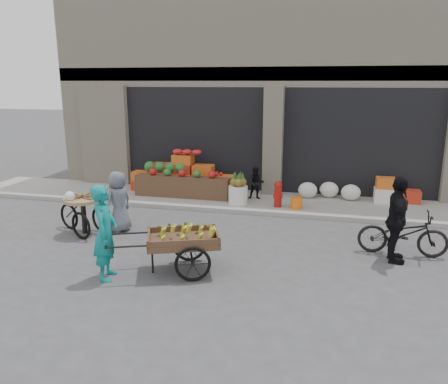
% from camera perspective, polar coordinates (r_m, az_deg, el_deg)
% --- Properties ---
extents(ground, '(80.00, 80.00, 0.00)m').
position_cam_1_polar(ground, '(8.60, 1.84, -8.99)').
color(ground, '#424244').
rests_on(ground, ground).
extents(sidewalk, '(18.00, 2.20, 0.12)m').
position_cam_1_polar(sidewalk, '(12.40, 5.70, -1.39)').
color(sidewalk, gray).
rests_on(sidewalk, ground).
extents(building, '(14.00, 6.45, 7.00)m').
position_cam_1_polar(building, '(15.85, 8.05, 14.07)').
color(building, beige).
rests_on(building, ground).
extents(fruit_display, '(3.10, 1.12, 1.24)m').
position_cam_1_polar(fruit_display, '(13.07, -4.91, 2.21)').
color(fruit_display, '#B32C18').
rests_on(fruit_display, sidewalk).
extents(pineapple_bin, '(0.52, 0.52, 0.50)m').
position_cam_1_polar(pineapple_bin, '(11.96, 1.85, -0.36)').
color(pineapple_bin, silver).
rests_on(pineapple_bin, sidewalk).
extents(fire_hydrant, '(0.22, 0.22, 0.71)m').
position_cam_1_polar(fire_hydrant, '(11.72, 7.08, -0.11)').
color(fire_hydrant, '#A5140F').
rests_on(fire_hydrant, sidewalk).
extents(orange_bucket, '(0.32, 0.32, 0.30)m').
position_cam_1_polar(orange_bucket, '(11.69, 9.45, -1.42)').
color(orange_bucket, orange).
rests_on(orange_bucket, sidewalk).
extents(right_bay_goods, '(3.35, 0.60, 0.70)m').
position_cam_1_polar(right_bay_goods, '(12.83, 17.76, 0.14)').
color(right_bay_goods, silver).
rests_on(right_bay_goods, sidewalk).
extents(seated_person, '(0.51, 0.43, 0.93)m').
position_cam_1_polar(seated_person, '(12.41, 4.23, 1.17)').
color(seated_person, black).
rests_on(seated_person, sidewalk).
extents(banana_cart, '(2.33, 1.57, 0.91)m').
position_cam_1_polar(banana_cart, '(7.95, -5.72, -5.91)').
color(banana_cart, brown).
rests_on(banana_cart, ground).
extents(vendor_woman, '(0.53, 0.69, 1.70)m').
position_cam_1_polar(vendor_woman, '(7.87, -15.26, -5.11)').
color(vendor_woman, '#108180').
rests_on(vendor_woman, ground).
extents(tricycle_cart, '(1.45, 1.09, 0.95)m').
position_cam_1_polar(tricycle_cart, '(10.41, -17.92, -2.20)').
color(tricycle_cart, '#9E7F51').
rests_on(tricycle_cart, ground).
extents(vendor_grey, '(0.69, 0.81, 1.42)m').
position_cam_1_polar(vendor_grey, '(10.30, -13.61, -1.24)').
color(vendor_grey, slate).
rests_on(vendor_grey, ground).
extents(bicycle, '(1.73, 0.63, 0.90)m').
position_cam_1_polar(bicycle, '(9.43, 22.30, -5.02)').
color(bicycle, black).
rests_on(bicycle, ground).
extents(cyclist, '(0.43, 1.00, 1.69)m').
position_cam_1_polar(cyclist, '(8.91, 21.64, -3.41)').
color(cyclist, black).
rests_on(cyclist, ground).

